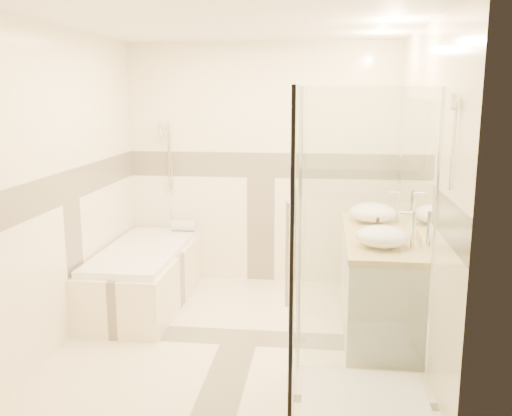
# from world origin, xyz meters

# --- Properties ---
(room) EXTENTS (2.82, 3.02, 2.52)m
(room) POSITION_xyz_m (0.06, 0.01, 1.26)
(room) COLOR beige
(room) RESTS_ON ground
(bathtub) EXTENTS (0.75, 1.70, 0.56)m
(bathtub) POSITION_xyz_m (-1.02, 0.65, 0.31)
(bathtub) COLOR #F3E8C2
(bathtub) RESTS_ON ground
(vanity) EXTENTS (0.58, 1.62, 0.85)m
(vanity) POSITION_xyz_m (1.12, 0.30, 0.43)
(vanity) COLOR white
(vanity) RESTS_ON ground
(shower_enclosure) EXTENTS (0.96, 0.93, 2.04)m
(shower_enclosure) POSITION_xyz_m (0.83, -0.97, 0.51)
(shower_enclosure) COLOR #F3E8C2
(shower_enclosure) RESTS_ON ground
(vessel_sink_near) EXTENTS (0.42, 0.42, 0.17)m
(vessel_sink_near) POSITION_xyz_m (1.10, 0.74, 0.93)
(vessel_sink_near) COLOR white
(vessel_sink_near) RESTS_ON vanity
(vessel_sink_far) EXTENTS (0.40, 0.40, 0.16)m
(vessel_sink_far) POSITION_xyz_m (1.10, -0.12, 0.93)
(vessel_sink_far) COLOR white
(vessel_sink_far) RESTS_ON vanity
(faucet_near) EXTENTS (0.12, 0.03, 0.29)m
(faucet_near) POSITION_xyz_m (1.32, 0.74, 1.02)
(faucet_near) COLOR silver
(faucet_near) RESTS_ON vanity
(faucet_far) EXTENTS (0.12, 0.03, 0.28)m
(faucet_far) POSITION_xyz_m (1.32, -0.12, 1.01)
(faucet_far) COLOR silver
(faucet_far) RESTS_ON vanity
(amenity_bottle_a) EXTENTS (0.07, 0.08, 0.15)m
(amenity_bottle_a) POSITION_xyz_m (1.10, 0.20, 0.93)
(amenity_bottle_a) COLOR black
(amenity_bottle_a) RESTS_ON vanity
(amenity_bottle_b) EXTENTS (0.14, 0.14, 0.14)m
(amenity_bottle_b) POSITION_xyz_m (1.10, 0.26, 0.92)
(amenity_bottle_b) COLOR black
(amenity_bottle_b) RESTS_ON vanity
(folded_towels) EXTENTS (0.17, 0.25, 0.08)m
(folded_towels) POSITION_xyz_m (1.10, 1.00, 0.89)
(folded_towels) COLOR silver
(folded_towels) RESTS_ON vanity
(rolled_towel) EXTENTS (0.25, 0.11, 0.11)m
(rolled_towel) POSITION_xyz_m (-0.80, 1.34, 0.62)
(rolled_towel) COLOR silver
(rolled_towel) RESTS_ON bathtub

